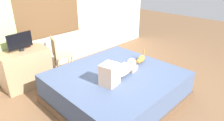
{
  "coord_description": "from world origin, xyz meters",
  "views": [
    {
      "loc": [
        -2.18,
        -1.91,
        2.12
      ],
      "look_at": [
        0.08,
        0.35,
        0.68
      ],
      "focal_mm": 31.56,
      "sensor_mm": 36.0,
      "label": 1
    }
  ],
  "objects_px": {
    "cat": "(141,59)",
    "bed": "(116,87)",
    "desk": "(25,68)",
    "tv_monitor": "(20,42)",
    "person_lying": "(119,71)",
    "cup": "(28,44)",
    "chair_by_desk": "(59,53)"
  },
  "relations": [
    {
      "from": "cat",
      "to": "bed",
      "type": "bearing_deg",
      "value": 178.72
    },
    {
      "from": "cat",
      "to": "desk",
      "type": "distance_m",
      "value": 2.3
    },
    {
      "from": "desk",
      "to": "tv_monitor",
      "type": "distance_m",
      "value": 0.55
    },
    {
      "from": "person_lying",
      "to": "desk",
      "type": "height_order",
      "value": "person_lying"
    },
    {
      "from": "desk",
      "to": "bed",
      "type": "bearing_deg",
      "value": -61.85
    },
    {
      "from": "tv_monitor",
      "to": "desk",
      "type": "bearing_deg",
      "value": 0.0
    },
    {
      "from": "tv_monitor",
      "to": "cup",
      "type": "xyz_separation_m",
      "value": [
        0.19,
        0.13,
        -0.13
      ]
    },
    {
      "from": "desk",
      "to": "tv_monitor",
      "type": "height_order",
      "value": "tv_monitor"
    },
    {
      "from": "cat",
      "to": "tv_monitor",
      "type": "height_order",
      "value": "tv_monitor"
    },
    {
      "from": "cat",
      "to": "cup",
      "type": "height_order",
      "value": "cup"
    },
    {
      "from": "person_lying",
      "to": "cup",
      "type": "height_order",
      "value": "person_lying"
    },
    {
      "from": "tv_monitor",
      "to": "chair_by_desk",
      "type": "distance_m",
      "value": 0.85
    },
    {
      "from": "tv_monitor",
      "to": "cup",
      "type": "height_order",
      "value": "tv_monitor"
    },
    {
      "from": "person_lying",
      "to": "desk",
      "type": "relative_size",
      "value": 1.05
    },
    {
      "from": "cat",
      "to": "desk",
      "type": "bearing_deg",
      "value": 132.83
    },
    {
      "from": "person_lying",
      "to": "tv_monitor",
      "type": "bearing_deg",
      "value": 115.55
    },
    {
      "from": "desk",
      "to": "cup",
      "type": "relative_size",
      "value": 9.34
    },
    {
      "from": "cat",
      "to": "cup",
      "type": "relative_size",
      "value": 3.59
    },
    {
      "from": "tv_monitor",
      "to": "chair_by_desk",
      "type": "height_order",
      "value": "tv_monitor"
    },
    {
      "from": "bed",
      "to": "person_lying",
      "type": "xyz_separation_m",
      "value": [
        -0.04,
        -0.11,
        0.38
      ]
    },
    {
      "from": "bed",
      "to": "tv_monitor",
      "type": "relative_size",
      "value": 4.34
    },
    {
      "from": "desk",
      "to": "chair_by_desk",
      "type": "bearing_deg",
      "value": -8.25
    },
    {
      "from": "person_lying",
      "to": "desk",
      "type": "xyz_separation_m",
      "value": [
        -0.85,
        1.78,
        -0.28
      ]
    },
    {
      "from": "bed",
      "to": "tv_monitor",
      "type": "bearing_deg",
      "value": 118.2
    },
    {
      "from": "desk",
      "to": "tv_monitor",
      "type": "bearing_deg",
      "value": 180.0
    },
    {
      "from": "person_lying",
      "to": "chair_by_desk",
      "type": "height_order",
      "value": "person_lying"
    },
    {
      "from": "person_lying",
      "to": "cat",
      "type": "distance_m",
      "value": 0.72
    },
    {
      "from": "desk",
      "to": "cup",
      "type": "bearing_deg",
      "value": 34.48
    },
    {
      "from": "bed",
      "to": "chair_by_desk",
      "type": "bearing_deg",
      "value": 95.93
    },
    {
      "from": "bed",
      "to": "chair_by_desk",
      "type": "distance_m",
      "value": 1.59
    },
    {
      "from": "cat",
      "to": "desk",
      "type": "height_order",
      "value": "cat"
    },
    {
      "from": "cat",
      "to": "desk",
      "type": "relative_size",
      "value": 0.38
    }
  ]
}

